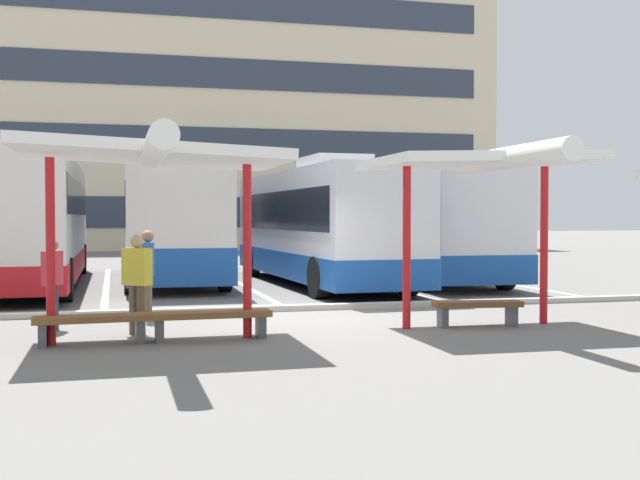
# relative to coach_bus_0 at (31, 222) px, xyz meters

# --- Properties ---
(ground_plane) EXTENTS (160.00, 160.00, 0.00)m
(ground_plane) POSITION_rel_coach_bus_0_xyz_m (5.75, -8.73, -1.79)
(ground_plane) COLOR slate
(terminal_building) EXTENTS (39.19, 11.66, 18.58)m
(terminal_building) POSITION_rel_coach_bus_0_xyz_m (5.79, 27.95, 6.14)
(terminal_building) COLOR beige
(terminal_building) RESTS_ON ground
(coach_bus_0) EXTENTS (2.65, 12.33, 3.80)m
(coach_bus_0) POSITION_rel_coach_bus_0_xyz_m (0.00, 0.00, 0.00)
(coach_bus_0) COLOR silver
(coach_bus_0) RESTS_ON ground
(coach_bus_1) EXTENTS (2.79, 10.36, 3.70)m
(coach_bus_1) POSITION_rel_coach_bus_0_xyz_m (3.87, 0.61, -0.09)
(coach_bus_1) COLOR silver
(coach_bus_1) RESTS_ON ground
(coach_bus_2) EXTENTS (2.95, 10.70, 3.53)m
(coach_bus_2) POSITION_rel_coach_bus_0_xyz_m (7.88, -1.59, -0.15)
(coach_bus_2) COLOR silver
(coach_bus_2) RESTS_ON ground
(coach_bus_3) EXTENTS (3.04, 12.53, 3.51)m
(coach_bus_3) POSITION_rel_coach_bus_0_xyz_m (11.26, 0.31, -0.17)
(coach_bus_3) COLOR silver
(coach_bus_3) RESTS_ON ground
(lane_stripe_1) EXTENTS (0.16, 14.00, 0.01)m
(lane_stripe_1) POSITION_rel_coach_bus_0_xyz_m (2.03, -0.50, -1.79)
(lane_stripe_1) COLOR white
(lane_stripe_1) RESTS_ON ground
(lane_stripe_2) EXTENTS (0.16, 14.00, 0.01)m
(lane_stripe_2) POSITION_rel_coach_bus_0_xyz_m (5.75, -0.50, -1.79)
(lane_stripe_2) COLOR white
(lane_stripe_2) RESTS_ON ground
(lane_stripe_3) EXTENTS (0.16, 14.00, 0.01)m
(lane_stripe_3) POSITION_rel_coach_bus_0_xyz_m (9.47, -0.50, -1.79)
(lane_stripe_3) COLOR white
(lane_stripe_3) RESTS_ON ground
(lane_stripe_4) EXTENTS (0.16, 14.00, 0.01)m
(lane_stripe_4) POSITION_rel_coach_bus_0_xyz_m (13.19, -0.50, -1.79)
(lane_stripe_4) COLOR white
(lane_stripe_4) RESTS_ON ground
(waiting_shelter_1) EXTENTS (3.98, 4.84, 3.07)m
(waiting_shelter_1) POSITION_rel_coach_bus_0_xyz_m (2.81, -11.14, 1.04)
(waiting_shelter_1) COLOR red
(waiting_shelter_1) RESTS_ON ground
(bench_1) EXTENTS (1.74, 0.52, 0.45)m
(bench_1) POSITION_rel_coach_bus_0_xyz_m (1.91, -11.00, -1.46)
(bench_1) COLOR brown
(bench_1) RESTS_ON ground
(bench_2) EXTENTS (1.90, 0.46, 0.45)m
(bench_2) POSITION_rel_coach_bus_0_xyz_m (3.71, -10.93, -1.45)
(bench_2) COLOR brown
(bench_2) RESTS_ON ground
(waiting_shelter_2) EXTENTS (3.63, 4.40, 3.07)m
(waiting_shelter_2) POSITION_rel_coach_bus_0_xyz_m (8.42, -10.84, 1.04)
(waiting_shelter_2) COLOR red
(waiting_shelter_2) RESTS_ON ground
(bench_3) EXTENTS (1.60, 0.59, 0.45)m
(bench_3) POSITION_rel_coach_bus_0_xyz_m (8.42, -10.60, -1.46)
(bench_3) COLOR brown
(bench_3) RESTS_ON ground
(platform_kerb) EXTENTS (44.00, 0.24, 0.12)m
(platform_kerb) POSITION_rel_coach_bus_0_xyz_m (5.75, -7.50, -1.73)
(platform_kerb) COLOR #ADADA8
(platform_kerb) RESTS_ON ground
(waiting_passenger_1) EXTENTS (0.26, 0.50, 1.69)m
(waiting_passenger_1) POSITION_rel_coach_bus_0_xyz_m (2.85, -8.30, -0.82)
(waiting_passenger_1) COLOR brown
(waiting_passenger_1) RESTS_ON ground
(waiting_passenger_2) EXTENTS (0.34, 0.50, 1.56)m
(waiting_passenger_2) POSITION_rel_coach_bus_0_xyz_m (1.22, -9.24, -0.90)
(waiting_passenger_2) COLOR #33384C
(waiting_passenger_2) RESTS_ON ground
(waiting_passenger_3) EXTENTS (0.50, 0.48, 1.64)m
(waiting_passenger_3) POSITION_rel_coach_bus_0_xyz_m (2.60, -10.09, -0.85)
(waiting_passenger_3) COLOR brown
(waiting_passenger_3) RESTS_ON ground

